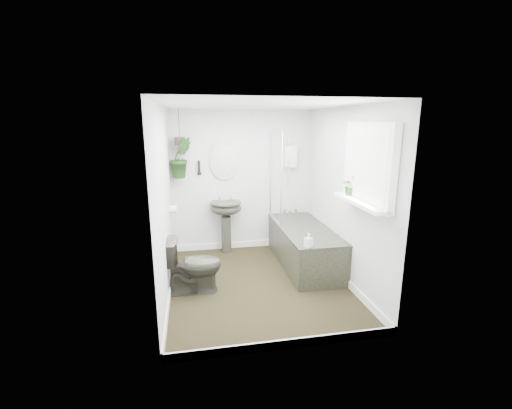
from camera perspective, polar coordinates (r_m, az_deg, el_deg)
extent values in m
cube|color=black|center=(4.71, 0.35, -13.08)|extent=(2.30, 2.80, 0.02)
cube|color=white|center=(4.22, 0.39, 16.41)|extent=(2.30, 2.80, 0.02)
cube|color=silver|center=(5.68, -2.35, 3.90)|extent=(2.30, 0.02, 2.30)
cube|color=silver|center=(2.99, 5.53, -5.00)|extent=(2.30, 0.02, 2.30)
cube|color=silver|center=(4.25, -15.16, 0.17)|extent=(0.02, 2.80, 2.30)
cube|color=silver|center=(4.67, 14.48, 1.38)|extent=(0.02, 2.80, 2.30)
cube|color=white|center=(4.68, 0.35, -12.42)|extent=(2.30, 2.80, 0.10)
cube|color=white|center=(5.73, 5.74, 7.96)|extent=(0.20, 0.10, 0.35)
ellipsoid|color=beige|center=(5.56, -5.34, 7.28)|extent=(0.46, 0.03, 0.62)
cylinder|color=black|center=(5.54, -9.46, 6.10)|extent=(0.04, 0.04, 0.22)
cylinder|color=white|center=(4.99, -13.72, -0.77)|extent=(0.11, 0.11, 0.11)
cube|color=white|center=(3.94, 18.25, 6.34)|extent=(0.08, 1.00, 0.90)
cube|color=white|center=(3.98, 16.93, 0.34)|extent=(0.18, 1.00, 0.04)
cube|color=white|center=(3.92, 17.67, 6.34)|extent=(0.01, 0.86, 0.76)
imported|color=#303128|center=(4.43, -10.52, -9.86)|extent=(0.72, 0.44, 0.72)
imported|color=black|center=(4.23, 15.56, 3.07)|extent=(0.25, 0.23, 0.23)
imported|color=black|center=(5.41, -12.45, 7.63)|extent=(0.41, 0.37, 0.62)
imported|color=black|center=(4.33, 8.71, -5.90)|extent=(0.11, 0.11, 0.18)
cylinder|color=#3A3327|center=(5.39, -12.59, 10.28)|extent=(0.16, 0.16, 0.12)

